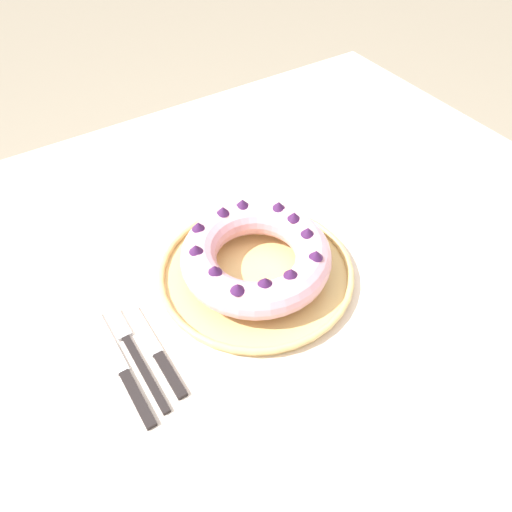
{
  "coord_description": "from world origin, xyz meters",
  "views": [
    {
      "loc": [
        -0.31,
        -0.49,
        1.41
      ],
      "look_at": [
        0.02,
        0.01,
        0.78
      ],
      "focal_mm": 35.0,
      "sensor_mm": 36.0,
      "label": 1
    }
  ],
  "objects_px": {
    "cake_knife": "(159,356)",
    "serving_dish": "(256,272)",
    "serving_knife": "(125,374)",
    "bundt_cake": "(256,256)",
    "fork": "(133,351)"
  },
  "relations": [
    {
      "from": "serving_knife",
      "to": "cake_knife",
      "type": "height_order",
      "value": "same"
    },
    {
      "from": "serving_knife",
      "to": "cake_knife",
      "type": "distance_m",
      "value": 0.06
    },
    {
      "from": "serving_dish",
      "to": "serving_knife",
      "type": "xyz_separation_m",
      "value": [
        -0.28,
        -0.06,
        -0.01
      ]
    },
    {
      "from": "serving_dish",
      "to": "bundt_cake",
      "type": "bearing_deg",
      "value": 89.73
    },
    {
      "from": "cake_knife",
      "to": "serving_dish",
      "type": "bearing_deg",
      "value": 10.32
    },
    {
      "from": "fork",
      "to": "cake_knife",
      "type": "relative_size",
      "value": 1.1
    },
    {
      "from": "serving_knife",
      "to": "cake_knife",
      "type": "xyz_separation_m",
      "value": [
        0.06,
        0.0,
        0.0
      ]
    },
    {
      "from": "fork",
      "to": "cake_knife",
      "type": "distance_m",
      "value": 0.04
    },
    {
      "from": "serving_dish",
      "to": "serving_knife",
      "type": "relative_size",
      "value": 1.51
    },
    {
      "from": "serving_dish",
      "to": "serving_knife",
      "type": "bearing_deg",
      "value": -167.46
    },
    {
      "from": "serving_knife",
      "to": "cake_knife",
      "type": "relative_size",
      "value": 1.18
    },
    {
      "from": "serving_dish",
      "to": "bundt_cake",
      "type": "distance_m",
      "value": 0.04
    },
    {
      "from": "bundt_cake",
      "to": "serving_knife",
      "type": "bearing_deg",
      "value": -167.45
    },
    {
      "from": "serving_dish",
      "to": "cake_knife",
      "type": "relative_size",
      "value": 1.79
    },
    {
      "from": "serving_dish",
      "to": "fork",
      "type": "distance_m",
      "value": 0.25
    }
  ]
}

